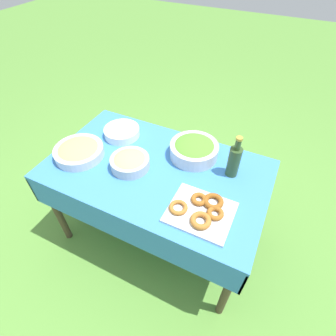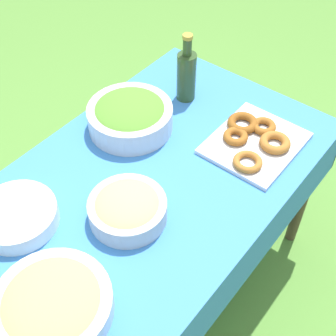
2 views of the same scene
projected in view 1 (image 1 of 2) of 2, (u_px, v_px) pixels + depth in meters
ground_plane at (159, 231)px, 2.20m from camera, size 14.00×14.00×0.00m
picnic_table at (156, 179)px, 1.75m from camera, size 1.41×0.85×0.74m
salad_bowl at (194, 149)px, 1.72m from camera, size 0.32×0.32×0.11m
pasta_bowl at (130, 162)px, 1.66m from camera, size 0.25×0.25×0.09m
donut_platter at (201, 210)px, 1.42m from camera, size 0.35×0.31×0.05m
plate_stack at (122, 132)px, 1.90m from camera, size 0.25×0.25×0.06m
olive_oil_bottle at (234, 161)px, 1.57m from camera, size 0.08×0.08×0.29m
bread_bowl at (79, 151)px, 1.74m from camera, size 0.32×0.32×0.08m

